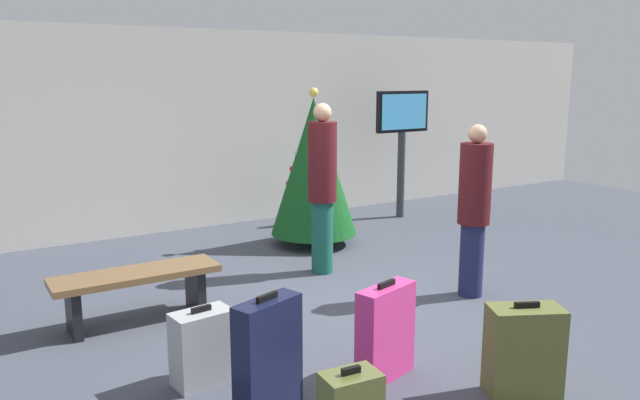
{
  "coord_description": "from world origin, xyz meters",
  "views": [
    {
      "loc": [
        -3.32,
        -4.79,
        2.19
      ],
      "look_at": [
        0.05,
        0.71,
        0.9
      ],
      "focal_mm": 35.1,
      "sensor_mm": 36.0,
      "label": 1
    }
  ],
  "objects_px": {
    "waiting_bench": "(137,284)",
    "holiday_tree": "(314,166)",
    "traveller_0": "(474,207)",
    "suitcase_4": "(385,332)",
    "traveller_1": "(322,184)",
    "flight_info_kiosk": "(402,129)",
    "suitcase_2": "(203,347)",
    "suitcase_1": "(524,351)",
    "suitcase_3": "(268,357)"
  },
  "relations": [
    {
      "from": "waiting_bench",
      "to": "suitcase_3",
      "type": "relative_size",
      "value": 1.76
    },
    {
      "from": "suitcase_2",
      "to": "suitcase_3",
      "type": "distance_m",
      "value": 0.67
    },
    {
      "from": "traveller_0",
      "to": "suitcase_4",
      "type": "xyz_separation_m",
      "value": [
        -1.81,
        -0.95,
        -0.56
      ]
    },
    {
      "from": "waiting_bench",
      "to": "traveller_1",
      "type": "xyz_separation_m",
      "value": [
        2.19,
        0.38,
        0.65
      ]
    },
    {
      "from": "suitcase_3",
      "to": "suitcase_4",
      "type": "height_order",
      "value": "suitcase_3"
    },
    {
      "from": "traveller_0",
      "to": "suitcase_3",
      "type": "distance_m",
      "value": 2.97
    },
    {
      "from": "suitcase_1",
      "to": "suitcase_4",
      "type": "relative_size",
      "value": 0.92
    },
    {
      "from": "holiday_tree",
      "to": "traveller_0",
      "type": "bearing_deg",
      "value": -82.12
    },
    {
      "from": "traveller_1",
      "to": "suitcase_3",
      "type": "relative_size",
      "value": 2.29
    },
    {
      "from": "suitcase_4",
      "to": "suitcase_2",
      "type": "bearing_deg",
      "value": 152.05
    },
    {
      "from": "suitcase_4",
      "to": "traveller_1",
      "type": "bearing_deg",
      "value": 68.69
    },
    {
      "from": "traveller_0",
      "to": "suitcase_2",
      "type": "bearing_deg",
      "value": -173.63
    },
    {
      "from": "flight_info_kiosk",
      "to": "suitcase_1",
      "type": "distance_m",
      "value": 5.68
    },
    {
      "from": "flight_info_kiosk",
      "to": "traveller_0",
      "type": "distance_m",
      "value": 3.61
    },
    {
      "from": "waiting_bench",
      "to": "suitcase_3",
      "type": "height_order",
      "value": "suitcase_3"
    },
    {
      "from": "traveller_1",
      "to": "suitcase_2",
      "type": "distance_m",
      "value": 2.83
    },
    {
      "from": "traveller_0",
      "to": "suitcase_3",
      "type": "relative_size",
      "value": 2.09
    },
    {
      "from": "flight_info_kiosk",
      "to": "traveller_1",
      "type": "height_order",
      "value": "flight_info_kiosk"
    },
    {
      "from": "suitcase_1",
      "to": "suitcase_4",
      "type": "xyz_separation_m",
      "value": [
        -0.66,
        0.7,
        0.03
      ]
    },
    {
      "from": "flight_info_kiosk",
      "to": "suitcase_4",
      "type": "distance_m",
      "value": 5.48
    },
    {
      "from": "traveller_0",
      "to": "suitcase_2",
      "type": "height_order",
      "value": "traveller_0"
    },
    {
      "from": "flight_info_kiosk",
      "to": "traveller_1",
      "type": "relative_size",
      "value": 1.03
    },
    {
      "from": "waiting_bench",
      "to": "traveller_1",
      "type": "bearing_deg",
      "value": 9.98
    },
    {
      "from": "traveller_1",
      "to": "suitcase_4",
      "type": "bearing_deg",
      "value": -111.31
    },
    {
      "from": "suitcase_2",
      "to": "traveller_1",
      "type": "bearing_deg",
      "value": 39.98
    },
    {
      "from": "suitcase_1",
      "to": "suitcase_2",
      "type": "xyz_separation_m",
      "value": [
        -1.83,
        1.32,
        -0.05
      ]
    },
    {
      "from": "traveller_0",
      "to": "suitcase_4",
      "type": "height_order",
      "value": "traveller_0"
    },
    {
      "from": "traveller_0",
      "to": "suitcase_4",
      "type": "relative_size",
      "value": 2.33
    },
    {
      "from": "holiday_tree",
      "to": "flight_info_kiosk",
      "type": "bearing_deg",
      "value": 18.85
    },
    {
      "from": "suitcase_2",
      "to": "suitcase_3",
      "type": "height_order",
      "value": "suitcase_3"
    },
    {
      "from": "holiday_tree",
      "to": "flight_info_kiosk",
      "type": "height_order",
      "value": "holiday_tree"
    },
    {
      "from": "flight_info_kiosk",
      "to": "traveller_1",
      "type": "bearing_deg",
      "value": -145.19
    },
    {
      "from": "suitcase_1",
      "to": "suitcase_3",
      "type": "relative_size",
      "value": 0.82
    },
    {
      "from": "traveller_0",
      "to": "waiting_bench",
      "type": "bearing_deg",
      "value": 161.26
    },
    {
      "from": "flight_info_kiosk",
      "to": "waiting_bench",
      "type": "distance_m",
      "value": 5.27
    },
    {
      "from": "suitcase_3",
      "to": "traveller_0",
      "type": "bearing_deg",
      "value": 19.03
    },
    {
      "from": "flight_info_kiosk",
      "to": "suitcase_4",
      "type": "height_order",
      "value": "flight_info_kiosk"
    },
    {
      "from": "waiting_bench",
      "to": "suitcase_1",
      "type": "height_order",
      "value": "suitcase_1"
    },
    {
      "from": "waiting_bench",
      "to": "suitcase_2",
      "type": "distance_m",
      "value": 1.38
    },
    {
      "from": "traveller_0",
      "to": "suitcase_2",
      "type": "xyz_separation_m",
      "value": [
        -2.98,
        -0.33,
        -0.64
      ]
    },
    {
      "from": "suitcase_1",
      "to": "flight_info_kiosk",
      "type": "bearing_deg",
      "value": 60.0
    },
    {
      "from": "traveller_1",
      "to": "suitcase_4",
      "type": "xyz_separation_m",
      "value": [
        -0.93,
        -2.38,
        -0.66
      ]
    },
    {
      "from": "holiday_tree",
      "to": "suitcase_1",
      "type": "height_order",
      "value": "holiday_tree"
    },
    {
      "from": "waiting_bench",
      "to": "suitcase_1",
      "type": "xyz_separation_m",
      "value": [
        1.92,
        -2.69,
        -0.04
      ]
    },
    {
      "from": "suitcase_2",
      "to": "waiting_bench",
      "type": "bearing_deg",
      "value": 93.74
    },
    {
      "from": "traveller_1",
      "to": "suitcase_4",
      "type": "distance_m",
      "value": 2.64
    },
    {
      "from": "flight_info_kiosk",
      "to": "suitcase_3",
      "type": "distance_m",
      "value": 6.12
    },
    {
      "from": "waiting_bench",
      "to": "holiday_tree",
      "type": "bearing_deg",
      "value": 28.23
    },
    {
      "from": "suitcase_3",
      "to": "traveller_1",
      "type": "bearing_deg",
      "value": 51.62
    },
    {
      "from": "suitcase_2",
      "to": "suitcase_1",
      "type": "bearing_deg",
      "value": -35.83
    }
  ]
}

